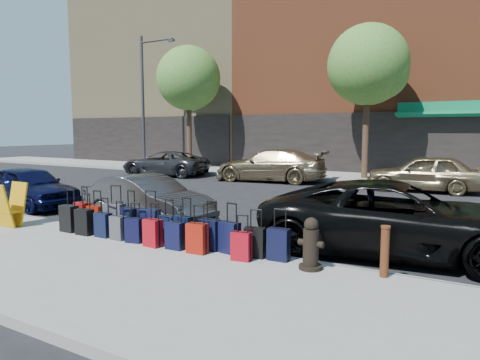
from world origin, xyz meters
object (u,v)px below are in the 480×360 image
Objects in this scene: car_near_2 at (396,218)px; car_far_1 at (270,165)px; car_near_0 at (29,187)px; car_far_0 at (165,163)px; car_near_1 at (147,200)px; tree_left at (191,80)px; car_far_2 at (424,173)px; fire_hydrant at (311,245)px; display_rack at (10,205)px; bollard at (385,251)px; suitcase_front_5 at (168,229)px; streetlight at (145,94)px; tree_center at (371,67)px.

car_far_1 is (-7.45, 9.78, 0.05)m from car_near_2.
car_far_0 reaches higher than car_near_0.
car_near_1 is at bearing -84.73° from car_near_0.
tree_left is 1.53× the size of car_far_0.
tree_left is 14.38m from car_far_2.
car_far_1 is at bearing 121.16° from fire_hydrant.
tree_left reaches higher than car_near_1.
display_rack is 0.24× the size of car_far_2.
fire_hydrant is 1.07× the size of bollard.
car_near_0 is at bearing 172.38° from fire_hydrant.
car_near_1 is 12.20m from car_far_0.
bollard is (14.13, -14.22, -4.84)m from tree_left.
suitcase_front_5 is 4.27m from bollard.
suitcase_front_5 is 0.19× the size of car_far_0.
fire_hydrant is at bearing -40.73° from streetlight.
car_near_2 is at bearing 30.61° from car_far_1.
display_rack is at bearing -174.76° from bollard.
car_far_1 is at bearing 107.80° from suitcase_front_5.
car_far_2 is (5.51, 10.00, 0.12)m from car_near_1.
car_far_1 reaches higher than car_near_2.
car_far_0 is (-10.12, -2.95, -4.75)m from tree_center.
tree_center reaches higher than car_far_1.
display_rack is (5.69, -14.99, -4.75)m from tree_left.
car_far_2 is at bearing 82.98° from car_far_1.
car_near_1 is (7.84, -12.61, -4.78)m from tree_left.
bollard is 0.15× the size of car_far_1.
car_near_0 is 11.00m from car_near_2.
bollard is at bearing 12.86° from fire_hydrant.
tree_center is at bearing -135.38° from car_far_2.
fire_hydrant is at bearing -102.19° from car_near_1.
car_near_2 is (6.12, 0.26, 0.09)m from car_near_1.
tree_left is 8.40m from car_far_1.
car_far_0 is 1.09× the size of car_far_2.
bollard is at bearing -97.15° from car_near_1.
fire_hydrant is 2.29m from car_near_2.
fire_hydrant is 7.34m from display_rack.
tree_center is 1.89× the size of car_near_0.
car_near_1 is at bearing -101.90° from tree_center.
streetlight is (-2.94, -0.70, -0.75)m from tree_left.
fire_hydrant is at bearing 22.02° from car_far_1.
tree_left reaches higher than car_far_0.
car_near_2 reaches higher than bollard.
car_far_1 reaches higher than car_near_1.
streetlight reaches higher than bollard.
suitcase_front_5 is at bearing -55.33° from tree_left.
display_rack is 14.56m from car_far_2.
car_near_0 reaches higher than fire_hydrant.
bollard is at bearing 0.97° from car_far_2.
car_near_2 reaches higher than fire_hydrant.
car_far_1 is (-3.35, 11.69, 0.34)m from suitcase_front_5.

